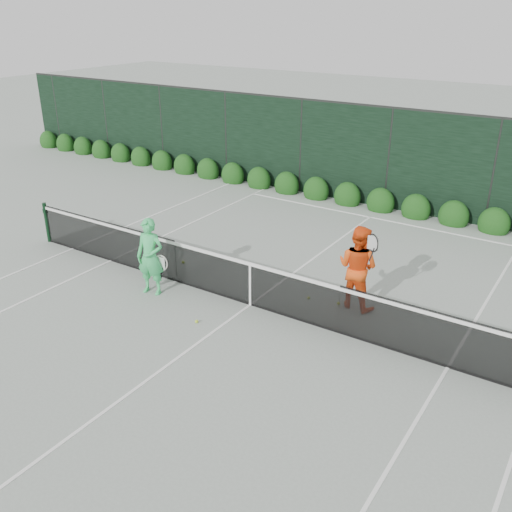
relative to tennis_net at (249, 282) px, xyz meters
The scene contains 8 objects.
ground 0.53m from the tennis_net, ahead, with size 80.00×80.00×0.00m, color gray.
tennis_net is the anchor object (origin of this frame).
player_woman 2.21m from the tennis_net, 161.95° to the right, with size 0.69×0.53×1.70m.
player_man 2.23m from the tennis_net, 31.81° to the left, with size 0.96×0.77×1.78m.
court_lines 0.53m from the tennis_net, ahead, with size 11.03×23.83×0.01m.
windscreen_fence 2.88m from the tennis_net, 89.49° to the right, with size 32.00×21.07×3.06m.
hedge_row 7.16m from the tennis_net, 89.80° to the left, with size 31.66×0.65×0.94m.
tennis_balls 0.65m from the tennis_net, 106.73° to the left, with size 4.14×2.28×0.07m.
Camera 1 is at (5.83, -8.72, 5.78)m, focal length 40.00 mm.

